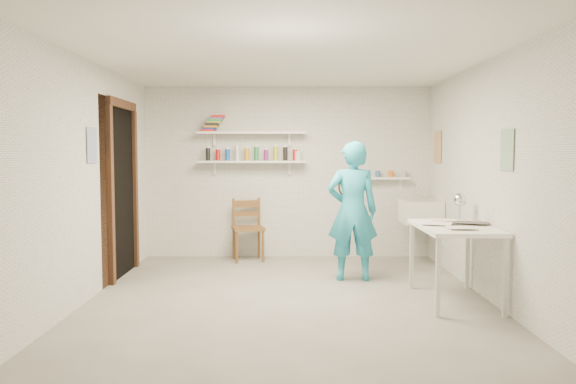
{
  "coord_description": "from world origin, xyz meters",
  "views": [
    {
      "loc": [
        -0.01,
        -5.65,
        1.47
      ],
      "look_at": [
        0.0,
        0.4,
        1.05
      ],
      "focal_mm": 35.0,
      "sensor_mm": 36.0,
      "label": 1
    }
  ],
  "objects_px": {
    "wall_clock": "(350,187)",
    "wooden_chair": "(248,228)",
    "work_table": "(454,264)",
    "man": "(352,211)",
    "belfast_sink": "(420,212)",
    "desk_lamp": "(460,199)"
  },
  "relations": [
    {
      "from": "wall_clock",
      "to": "wooden_chair",
      "type": "height_order",
      "value": "wall_clock"
    },
    {
      "from": "wooden_chair",
      "to": "work_table",
      "type": "xyz_separation_m",
      "value": [
        2.18,
        -2.13,
        -0.06
      ]
    },
    {
      "from": "man",
      "to": "wall_clock",
      "type": "bearing_deg",
      "value": -89.5
    },
    {
      "from": "man",
      "to": "work_table",
      "type": "xyz_separation_m",
      "value": [
        0.9,
        -0.96,
        -0.42
      ]
    },
    {
      "from": "belfast_sink",
      "to": "man",
      "type": "bearing_deg",
      "value": -137.45
    },
    {
      "from": "belfast_sink",
      "to": "wooden_chair",
      "type": "xyz_separation_m",
      "value": [
        -2.29,
        0.25,
        -0.26
      ]
    },
    {
      "from": "belfast_sink",
      "to": "wooden_chair",
      "type": "bearing_deg",
      "value": 173.82
    },
    {
      "from": "wooden_chair",
      "to": "desk_lamp",
      "type": "xyz_separation_m",
      "value": [
        2.37,
        -1.68,
        0.53
      ]
    },
    {
      "from": "desk_lamp",
      "to": "belfast_sink",
      "type": "bearing_deg",
      "value": 93.12
    },
    {
      "from": "work_table",
      "to": "man",
      "type": "bearing_deg",
      "value": 133.08
    },
    {
      "from": "belfast_sink",
      "to": "work_table",
      "type": "bearing_deg",
      "value": -93.34
    },
    {
      "from": "belfast_sink",
      "to": "desk_lamp",
      "type": "height_order",
      "value": "desk_lamp"
    },
    {
      "from": "wall_clock",
      "to": "wooden_chair",
      "type": "relative_size",
      "value": 0.32
    },
    {
      "from": "wall_clock",
      "to": "desk_lamp",
      "type": "xyz_separation_m",
      "value": [
        1.09,
        -0.72,
        -0.09
      ]
    },
    {
      "from": "man",
      "to": "work_table",
      "type": "distance_m",
      "value": 1.38
    },
    {
      "from": "wall_clock",
      "to": "desk_lamp",
      "type": "height_order",
      "value": "wall_clock"
    },
    {
      "from": "wall_clock",
      "to": "wooden_chair",
      "type": "distance_m",
      "value": 1.72
    },
    {
      "from": "man",
      "to": "desk_lamp",
      "type": "bearing_deg",
      "value": 155.35
    },
    {
      "from": "desk_lamp",
      "to": "work_table",
      "type": "bearing_deg",
      "value": -112.42
    },
    {
      "from": "wall_clock",
      "to": "belfast_sink",
      "type": "bearing_deg",
      "value": 35.19
    },
    {
      "from": "belfast_sink",
      "to": "wooden_chair",
      "type": "distance_m",
      "value": 2.32
    },
    {
      "from": "wooden_chair",
      "to": "desk_lamp",
      "type": "bearing_deg",
      "value": -47.62
    }
  ]
}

